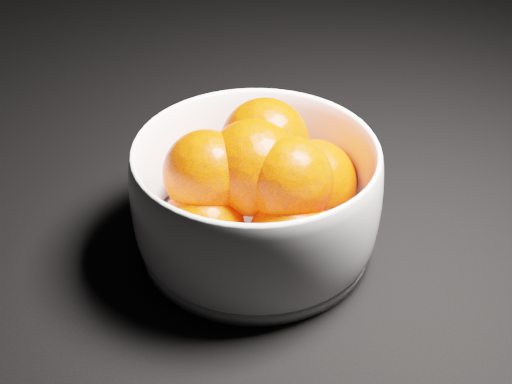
{
  "coord_description": "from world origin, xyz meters",
  "views": [
    {
      "loc": [
        -0.27,
        -0.7,
        0.38
      ],
      "look_at": [
        -0.25,
        -0.25,
        0.05
      ],
      "focal_mm": 50.0,
      "sensor_mm": 36.0,
      "label": 1
    }
  ],
  "objects": [
    {
      "name": "orange_pile",
      "position": [
        -0.25,
        -0.25,
        0.06
      ],
      "size": [
        0.16,
        0.14,
        0.11
      ],
      "color": "#FF3200",
      "rests_on": "bowl"
    },
    {
      "name": "ground",
      "position": [
        0.0,
        0.0,
        0.0
      ],
      "size": [
        3.0,
        3.0,
        0.0
      ],
      "primitive_type": "cube",
      "color": "black",
      "rests_on": "ground"
    },
    {
      "name": "bowl",
      "position": [
        -0.25,
        -0.25,
        0.05
      ],
      "size": [
        0.19,
        0.19,
        0.09
      ],
      "rotation": [
        0.0,
        0.0,
        0.43
      ],
      "color": "white",
      "rests_on": "ground"
    }
  ]
}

